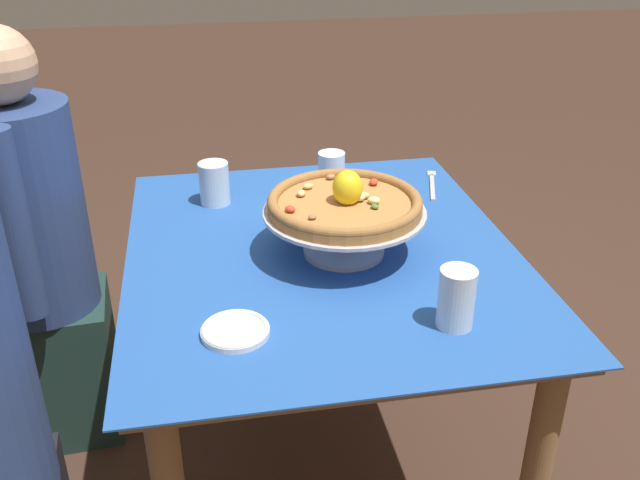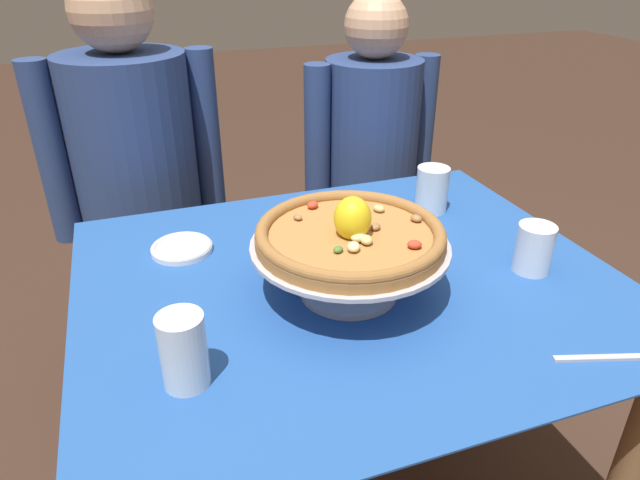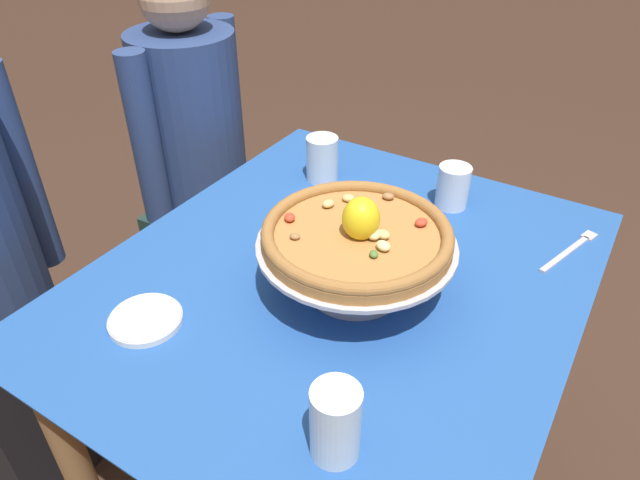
# 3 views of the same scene
# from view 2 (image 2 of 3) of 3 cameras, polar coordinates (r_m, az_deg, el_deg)

# --- Properties ---
(dining_table) EXTENTS (1.06, 0.90, 0.74)m
(dining_table) POSITION_cam_2_polar(r_m,az_deg,el_deg) (1.20, 2.91, -8.67)
(dining_table) COLOR olive
(dining_table) RESTS_ON ground
(pizza_stand) EXTENTS (0.37, 0.37, 0.11)m
(pizza_stand) POSITION_cam_2_polar(r_m,az_deg,el_deg) (1.05, 2.99, -1.97)
(pizza_stand) COLOR #B7B7C1
(pizza_stand) RESTS_ON dining_table
(pizza) EXTENTS (0.35, 0.35, 0.09)m
(pizza) POSITION_cam_2_polar(r_m,az_deg,el_deg) (1.03, 3.09, 0.65)
(pizza) COLOR #AD753D
(pizza) RESTS_ON pizza_stand
(water_glass_front_left) EXTENTS (0.07, 0.07, 0.12)m
(water_glass_front_left) POSITION_cam_2_polar(r_m,az_deg,el_deg) (0.88, -13.57, -11.15)
(water_glass_front_left) COLOR silver
(water_glass_front_left) RESTS_ON dining_table
(water_glass_side_right) EXTENTS (0.07, 0.07, 0.10)m
(water_glass_side_right) POSITION_cam_2_polar(r_m,az_deg,el_deg) (1.22, 20.74, -1.08)
(water_glass_side_right) COLOR white
(water_glass_side_right) RESTS_ON dining_table
(water_glass_back_right) EXTENTS (0.08, 0.08, 0.11)m
(water_glass_back_right) POSITION_cam_2_polar(r_m,az_deg,el_deg) (1.42, 11.22, 4.82)
(water_glass_back_right) COLOR silver
(water_glass_back_right) RESTS_ON dining_table
(side_plate) EXTENTS (0.13, 0.13, 0.02)m
(side_plate) POSITION_cam_2_polar(r_m,az_deg,el_deg) (1.26, -13.78, -0.76)
(side_plate) COLOR white
(side_plate) RESTS_ON dining_table
(dinner_fork) EXTENTS (0.20, 0.08, 0.01)m
(dinner_fork) POSITION_cam_2_polar(r_m,az_deg,el_deg) (1.05, 28.31, -10.40)
(dinner_fork) COLOR #B7B7C1
(dinner_fork) RESTS_ON dining_table
(diner_left) EXTENTS (0.51, 0.37, 1.29)m
(diner_left) POSITION_cam_2_polar(r_m,az_deg,el_deg) (1.78, -17.50, 3.51)
(diner_left) COLOR black
(diner_left) RESTS_ON ground
(diner_right) EXTENTS (0.46, 0.34, 1.21)m
(diner_right) POSITION_cam_2_polar(r_m,az_deg,el_deg) (1.93, 4.94, 4.51)
(diner_right) COLOR #1E3833
(diner_right) RESTS_ON ground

